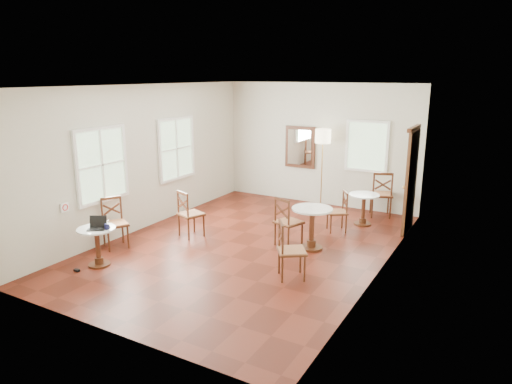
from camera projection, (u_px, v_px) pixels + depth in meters
ground at (248, 246)px, 8.87m from camera, size 7.00×7.00×0.00m
room_shell at (252, 146)px, 8.65m from camera, size 5.02×7.02×3.01m
cafe_table_near at (97, 243)px, 7.86m from camera, size 0.64×0.64×0.68m
cafe_table_mid at (312, 224)px, 8.61m from camera, size 0.76×0.76×0.80m
cafe_table_back at (363, 206)px, 10.01m from camera, size 0.65×0.65×0.69m
chair_near_a at (190, 214)px, 9.27m from camera, size 0.57×0.57×0.95m
chair_near_b at (115, 223)px, 8.71m from camera, size 0.60×0.60×0.95m
chair_mid_a at (288, 222)px, 8.76m from camera, size 0.57×0.57×0.96m
chair_mid_b at (290, 250)px, 7.38m from camera, size 0.60×0.60×0.94m
chair_back_a at (381, 194)px, 10.58m from camera, size 0.63×0.63×1.06m
chair_back_b at (338, 211)px, 9.61m from camera, size 0.54×0.54×0.85m
floor_lamp at (323, 141)px, 11.01m from camera, size 0.37×0.37×1.93m
laptop at (97, 226)px, 7.77m from camera, size 0.37×0.35×0.20m
mouse at (101, 229)px, 7.70m from camera, size 0.11×0.08×0.04m
navy_mug at (107, 227)px, 7.73m from camera, size 0.12×0.08×0.10m
water_glass at (107, 223)px, 7.87m from camera, size 0.07×0.07×0.11m
power_adapter at (77, 270)px, 7.72m from camera, size 0.09×0.06×0.04m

